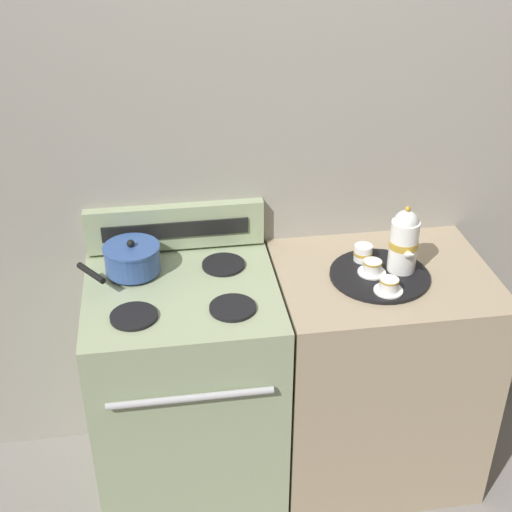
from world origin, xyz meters
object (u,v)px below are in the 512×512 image
(serving_tray, at_px, (379,275))
(creamer_jug, at_px, (363,253))
(stove, at_px, (188,391))
(teapot, at_px, (404,241))
(teacup_right, at_px, (372,267))
(teacup_left, at_px, (389,285))
(saucepan, at_px, (131,259))

(serving_tray, relative_size, creamer_jug, 5.15)
(stove, xyz_separation_m, teapot, (0.80, -0.00, 0.60))
(teapot, height_order, teacup_right, teapot)
(stove, xyz_separation_m, serving_tray, (0.71, -0.02, 0.47))
(stove, relative_size, teacup_left, 9.25)
(saucepan, bearing_deg, teapot, -8.42)
(saucepan, xyz_separation_m, serving_tray, (0.88, -0.16, -0.06))
(teapot, relative_size, teacup_left, 2.50)
(teacup_right, bearing_deg, saucepan, 170.11)
(serving_tray, height_order, creamer_jug, creamer_jug)
(saucepan, height_order, teapot, teapot)
(serving_tray, height_order, teacup_left, teacup_left)
(creamer_jug, bearing_deg, stove, -173.02)
(stove, bearing_deg, creamer_jug, 6.98)
(stove, relative_size, saucepan, 3.22)
(stove, distance_m, creamer_jug, 0.85)
(saucepan, distance_m, teacup_right, 0.86)
(saucepan, bearing_deg, serving_tray, -10.13)
(stove, relative_size, teapot, 3.69)
(serving_tray, distance_m, teapot, 0.15)
(stove, bearing_deg, saucepan, 140.25)
(saucepan, distance_m, creamer_jug, 0.84)
(serving_tray, distance_m, teacup_left, 0.12)
(saucepan, relative_size, teacup_left, 2.87)
(stove, distance_m, teapot, 0.99)
(serving_tray, bearing_deg, creamer_jug, 109.18)
(teacup_right, bearing_deg, creamer_jug, 94.81)
(serving_tray, relative_size, teacup_right, 3.53)
(stove, relative_size, teacup_right, 9.25)
(teacup_left, distance_m, teacup_right, 0.13)
(creamer_jug, bearing_deg, teacup_left, -82.07)
(serving_tray, relative_size, teacup_left, 3.53)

